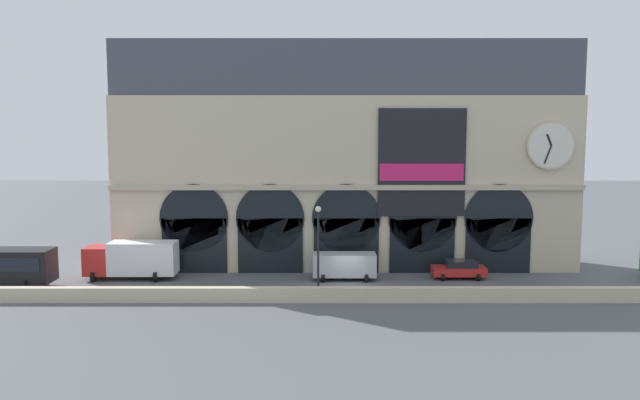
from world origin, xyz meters
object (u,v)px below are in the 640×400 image
(van_center, at_px, (342,265))
(street_lamp_quayside, at_px, (316,240))
(box_truck_west, at_px, (130,259))
(car_mideast, at_px, (457,269))

(van_center, xyz_separation_m, street_lamp_quayside, (-2.15, -6.03, 3.17))
(street_lamp_quayside, bearing_deg, van_center, 70.36)
(box_truck_west, relative_size, car_mideast, 1.70)
(box_truck_west, distance_m, street_lamp_quayside, 16.92)
(box_truck_west, relative_size, van_center, 1.44)
(van_center, relative_size, car_mideast, 1.18)
(car_mideast, distance_m, street_lamp_quayside, 13.88)
(street_lamp_quayside, bearing_deg, car_mideast, 28.52)
(van_center, bearing_deg, car_mideast, 2.17)
(box_truck_west, xyz_separation_m, street_lamp_quayside, (15.46, -6.31, 2.71))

